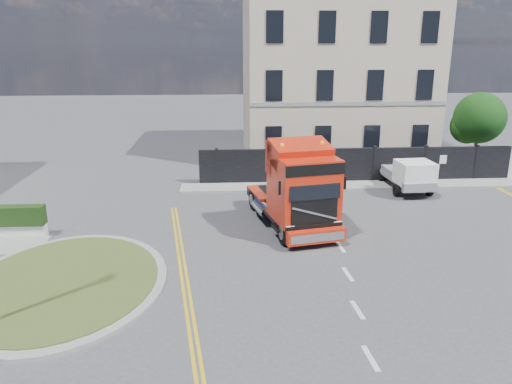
{
  "coord_description": "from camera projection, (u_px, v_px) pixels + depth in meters",
  "views": [
    {
      "loc": [
        -1.54,
        -18.38,
        7.76
      ],
      "look_at": [
        -0.28,
        1.39,
        1.8
      ],
      "focal_mm": 35.0,
      "sensor_mm": 36.0,
      "label": 1
    }
  ],
  "objects": [
    {
      "name": "hoarding_fence",
      "position": [
        366.0,
        165.0,
        28.61
      ],
      "size": [
        18.8,
        0.25,
        2.0
      ],
      "color": "black",
      "rests_on": "ground"
    },
    {
      "name": "flatbed_pickup",
      "position": [
        411.0,
        175.0,
        26.47
      ],
      "size": [
        2.02,
        4.54,
        1.85
      ],
      "rotation": [
        0.0,
        0.0,
        0.06
      ],
      "color": "gray",
      "rests_on": "ground"
    },
    {
      "name": "traffic_island",
      "position": [
        63.0,
        283.0,
        16.58
      ],
      "size": [
        6.8,
        6.8,
        0.17
      ],
      "color": "gray",
      "rests_on": "ground"
    },
    {
      "name": "pavement_far",
      "position": [
        360.0,
        185.0,
        27.99
      ],
      "size": [
        20.0,
        1.6,
        0.12
      ],
      "primitive_type": "cube",
      "color": "gray",
      "rests_on": "ground"
    },
    {
      "name": "truck",
      "position": [
        298.0,
        192.0,
        21.0
      ],
      "size": [
        3.64,
        6.74,
        3.83
      ],
      "rotation": [
        0.0,
        0.0,
        0.21
      ],
      "color": "black",
      "rests_on": "ground"
    },
    {
      "name": "tree",
      "position": [
        477.0,
        120.0,
        31.46
      ],
      "size": [
        3.2,
        3.2,
        4.8
      ],
      "color": "#382619",
      "rests_on": "ground"
    },
    {
      "name": "ground",
      "position": [
        265.0,
        245.0,
        19.9
      ],
      "size": [
        120.0,
        120.0,
        0.0
      ],
      "primitive_type": "plane",
      "color": "#424244",
      "rests_on": "ground"
    },
    {
      "name": "georgian_building",
      "position": [
        333.0,
        72.0,
        34.37
      ],
      "size": [
        12.3,
        10.3,
        12.8
      ],
      "color": "beige",
      "rests_on": "ground"
    }
  ]
}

